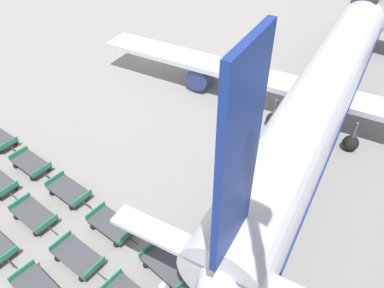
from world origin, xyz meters
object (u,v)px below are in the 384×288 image
object	(u,v)px
airplane	(330,79)
baggage_dolly_row_mid_a_col_d	(78,257)
baggage_dolly_row_mid_b_col_c	(69,191)
baggage_dolly_row_mid_b_col_b	(31,164)
baggage_dolly_row_mid_b_col_d	(112,225)
baggage_dolly_row_mid_a_col_c	(34,215)
baggage_dolly_row_mid_b_col_e	(167,265)

from	to	relation	value
airplane	baggage_dolly_row_mid_a_col_d	size ratio (longest dim) A/B	12.48
baggage_dolly_row_mid_a_col_d	baggage_dolly_row_mid_b_col_c	bearing A→B (deg)	140.67
baggage_dolly_row_mid_b_col_b	baggage_dolly_row_mid_b_col_d	bearing A→B (deg)	-7.81
baggage_dolly_row_mid_a_col_c	baggage_dolly_row_mid_b_col_e	xyz separation A→B (m)	(8.83, 1.35, 0.00)
baggage_dolly_row_mid_a_col_c	baggage_dolly_row_mid_b_col_e	world-z (taller)	same
baggage_dolly_row_mid_b_col_c	baggage_dolly_row_mid_b_col_e	bearing A→B (deg)	-7.92
baggage_dolly_row_mid_a_col_d	baggage_dolly_row_mid_b_col_e	xyz separation A→B (m)	(4.48, 2.09, 0.00)
baggage_dolly_row_mid_a_col_c	baggage_dolly_row_mid_b_col_d	distance (m)	4.90
baggage_dolly_row_mid_a_col_c	baggage_dolly_row_mid_b_col_c	world-z (taller)	same
baggage_dolly_row_mid_a_col_d	baggage_dolly_row_mid_b_col_b	size ratio (longest dim) A/B	1.00
baggage_dolly_row_mid_b_col_d	baggage_dolly_row_mid_b_col_e	distance (m)	4.33
airplane	baggage_dolly_row_mid_a_col_c	bearing A→B (deg)	-120.02
airplane	baggage_dolly_row_mid_b_col_b	bearing A→B (deg)	-132.04
baggage_dolly_row_mid_b_col_c	baggage_dolly_row_mid_b_col_d	world-z (taller)	same
airplane	baggage_dolly_row_mid_b_col_c	distance (m)	21.13
baggage_dolly_row_mid_b_col_c	baggage_dolly_row_mid_b_col_e	size ratio (longest dim) A/B	1.00
baggage_dolly_row_mid_a_col_c	baggage_dolly_row_mid_b_col_d	size ratio (longest dim) A/B	1.00
baggage_dolly_row_mid_a_col_c	baggage_dolly_row_mid_b_col_c	xyz separation A→B (m)	(0.35, 2.53, 0.00)
baggage_dolly_row_mid_a_col_d	baggage_dolly_row_mid_b_col_d	bearing A→B (deg)	85.90
baggage_dolly_row_mid_a_col_c	baggage_dolly_row_mid_a_col_d	xyz separation A→B (m)	(4.35, -0.75, 0.00)
baggage_dolly_row_mid_b_col_d	baggage_dolly_row_mid_b_col_e	size ratio (longest dim) A/B	1.00
baggage_dolly_row_mid_b_col_e	baggage_dolly_row_mid_b_col_c	bearing A→B (deg)	172.08
airplane	baggage_dolly_row_mid_b_col_d	world-z (taller)	airplane
airplane	baggage_dolly_row_mid_b_col_d	distance (m)	19.82
baggage_dolly_row_mid_b_col_d	baggage_dolly_row_mid_b_col_e	world-z (taller)	same
baggage_dolly_row_mid_a_col_c	baggage_dolly_row_mid_b_col_d	bearing A→B (deg)	22.41
airplane	baggage_dolly_row_mid_b_col_c	world-z (taller)	airplane
baggage_dolly_row_mid_a_col_c	baggage_dolly_row_mid_b_col_b	distance (m)	4.86
baggage_dolly_row_mid_b_col_e	airplane	bearing A→B (deg)	81.50
baggage_dolly_row_mid_b_col_c	baggage_dolly_row_mid_b_col_e	xyz separation A→B (m)	(8.48, -1.18, 0.00)
airplane	baggage_dolly_row_mid_b_col_d	xyz separation A→B (m)	(-7.11, -18.28, -2.88)
baggage_dolly_row_mid_a_col_c	baggage_dolly_row_mid_b_col_b	xyz separation A→B (m)	(-3.81, 3.01, 0.00)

